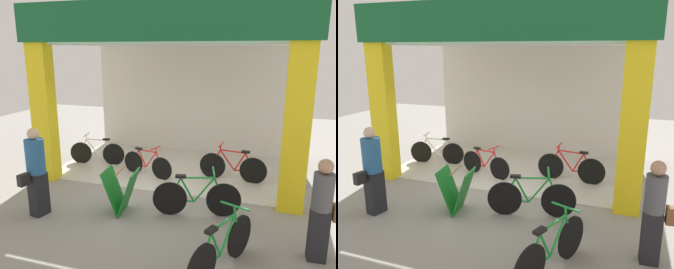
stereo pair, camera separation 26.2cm
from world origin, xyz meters
The scene contains 10 objects.
ground_plane centered at (0.00, 0.00, 0.00)m, with size 20.42×20.42×0.00m, color gray.
shop_facade centered at (0.00, 1.76, 2.21)m, with size 6.41×3.77×4.14m.
bicycle_inside_0 centered at (-0.57, 0.89, 0.32)m, with size 1.43×0.50×0.81m.
bicycle_inside_1 centered at (1.55, 1.24, 0.36)m, with size 1.65×0.45×0.91m.
bicycle_inside_2 centered at (-2.24, 1.34, 0.34)m, with size 1.55×0.43×0.86m.
bicycle_parked_0 centered at (1.11, -0.80, 0.38)m, with size 1.67×0.53×0.94m.
bicycle_parked_1 centered at (1.86, -2.39, 0.38)m, with size 0.69×1.60×0.94m.
sandwich_board_sign centered at (-0.33, -1.12, 0.44)m, with size 0.69×0.64×0.90m.
pedestrian_0 centered at (-1.82, -1.70, 0.90)m, with size 0.42×0.62×1.74m.
pedestrian_1 centered at (3.22, -1.64, 0.83)m, with size 0.56×0.32×1.63m.
Camera 1 is at (2.46, -6.79, 3.17)m, focal length 36.55 mm.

